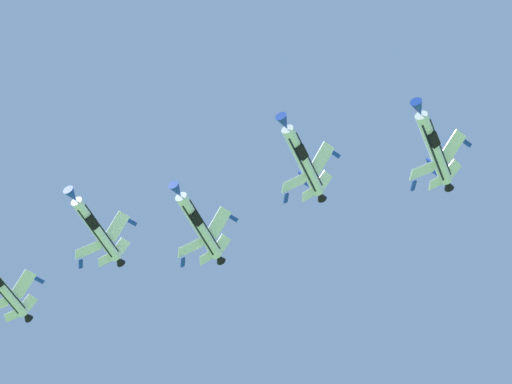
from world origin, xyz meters
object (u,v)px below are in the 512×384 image
at_px(fighter_jet_right_wing, 303,160).
at_px(fighter_jet_right_outer, 96,228).
at_px(fighter_jet_left_wing, 433,147).
at_px(fighter_jet_trail_slot, 1,286).
at_px(fighter_jet_left_outer, 198,225).

relative_size(fighter_jet_right_wing, fighter_jet_right_outer, 1.00).
relative_size(fighter_jet_left_wing, fighter_jet_trail_slot, 1.00).
bearing_deg(fighter_jet_left_outer, fighter_jet_right_wing, 171.53).
xyz_separation_m(fighter_jet_right_wing, fighter_jet_trail_slot, (-32.10, 35.11, -4.31)).
bearing_deg(fighter_jet_right_outer, fighter_jet_trail_slot, -7.78).
distance_m(fighter_jet_right_wing, fighter_jet_right_outer, 31.42).
height_order(fighter_jet_right_outer, fighter_jet_trail_slot, fighter_jet_right_outer).
relative_size(fighter_jet_right_wing, fighter_jet_left_outer, 1.00).
xyz_separation_m(fighter_jet_right_wing, fighter_jet_right_outer, (-22.12, 22.31, -0.63)).
distance_m(fighter_jet_right_wing, fighter_jet_left_outer, 16.85).
xyz_separation_m(fighter_jet_left_wing, fighter_jet_left_outer, (-23.88, 23.20, -1.68)).
bearing_deg(fighter_jet_trail_slot, fighter_jet_left_wing, 179.75).
distance_m(fighter_jet_right_outer, fighter_jet_trail_slot, 16.65).
relative_size(fighter_jet_left_wing, fighter_jet_right_outer, 1.00).
xyz_separation_m(fighter_jet_left_outer, fighter_jet_trail_slot, (-22.19, 22.08, -0.33)).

